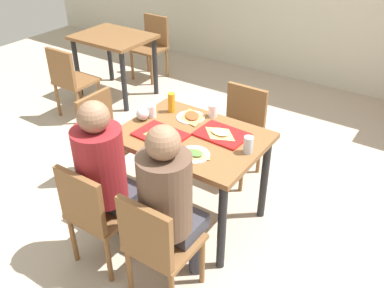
{
  "coord_description": "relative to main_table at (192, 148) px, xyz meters",
  "views": [
    {
      "loc": [
        1.46,
        -2.16,
        2.33
      ],
      "look_at": [
        0.0,
        0.0,
        0.7
      ],
      "focal_mm": 39.12,
      "sensor_mm": 36.0,
      "label": 1
    }
  ],
  "objects": [
    {
      "name": "paper_plate_near_edge",
      "position": [
        0.16,
        -0.21,
        0.12
      ],
      "size": [
        0.22,
        0.22,
        0.01
      ],
      "primitive_type": "cylinder",
      "color": "white",
      "rests_on": "main_table"
    },
    {
      "name": "plastic_cup_a",
      "position": [
        -0.03,
        0.33,
        0.17
      ],
      "size": [
        0.07,
        0.07,
        0.1
      ],
      "primitive_type": "cylinder",
      "color": "white",
      "rests_on": "main_table"
    },
    {
      "name": "ground_plane",
      "position": [
        0.0,
        0.0,
        -0.67
      ],
      "size": [
        10.0,
        10.0,
        0.02
      ],
      "primitive_type": "cube",
      "color": "#B7A893"
    },
    {
      "name": "pizza_slice_b",
      "position": [
        0.17,
        0.1,
        0.14
      ],
      "size": [
        0.23,
        0.18,
        0.02
      ],
      "color": "#DBAD60",
      "rests_on": "tray_red_far"
    },
    {
      "name": "tray_red_far",
      "position": [
        0.18,
        0.12,
        0.12
      ],
      "size": [
        0.37,
        0.28,
        0.02
      ],
      "primitive_type": "cube",
      "rotation": [
        0.0,
        0.0,
        -0.05
      ],
      "color": "red",
      "rests_on": "main_table"
    },
    {
      "name": "tray_red_near",
      "position": [
        -0.18,
        -0.13,
        0.12
      ],
      "size": [
        0.37,
        0.28,
        0.02
      ],
      "primitive_type": "cube",
      "rotation": [
        0.0,
        0.0,
        -0.05
      ],
      "color": "red",
      "rests_on": "main_table"
    },
    {
      "name": "plastic_cup_c",
      "position": [
        -0.42,
        0.06,
        0.17
      ],
      "size": [
        0.07,
        0.07,
        0.1
      ],
      "primitive_type": "cylinder",
      "color": "white",
      "rests_on": "main_table"
    },
    {
      "name": "main_table",
      "position": [
        0.0,
        0.0,
        0.0
      ],
      "size": [
        1.04,
        0.77,
        0.77
      ],
      "color": "brown",
      "rests_on": "ground_plane"
    },
    {
      "name": "condiment_bottle",
      "position": [
        -0.34,
        0.21,
        0.2
      ],
      "size": [
        0.06,
        0.06,
        0.16
      ],
      "primitive_type": "cylinder",
      "color": "orange",
      "rests_on": "main_table"
    },
    {
      "name": "pizza_slice_c",
      "position": [
        -0.14,
        0.21,
        0.13
      ],
      "size": [
        0.26,
        0.26,
        0.02
      ],
      "color": "tan",
      "rests_on": "paper_plate_center"
    },
    {
      "name": "chair_left_end",
      "position": [
        -0.91,
        0.0,
        -0.18
      ],
      "size": [
        0.4,
        0.4,
        0.83
      ],
      "color": "brown",
      "rests_on": "ground_plane"
    },
    {
      "name": "chair_far_side",
      "position": [
        0.0,
        0.77,
        -0.18
      ],
      "size": [
        0.4,
        0.4,
        0.83
      ],
      "color": "brown",
      "rests_on": "ground_plane"
    },
    {
      "name": "chair_near_left",
      "position": [
        -0.26,
        -0.77,
        -0.18
      ],
      "size": [
        0.4,
        0.4,
        0.83
      ],
      "color": "brown",
      "rests_on": "ground_plane"
    },
    {
      "name": "background_chair_near",
      "position": [
        -2.09,
        0.67,
        -0.18
      ],
      "size": [
        0.4,
        0.4,
        0.83
      ],
      "color": "brown",
      "rests_on": "ground_plane"
    },
    {
      "name": "soda_can",
      "position": [
        0.44,
        0.02,
        0.18
      ],
      "size": [
        0.07,
        0.07,
        0.12
      ],
      "primitive_type": "cylinder",
      "color": "#B7BCC6",
      "rests_on": "main_table"
    },
    {
      "name": "pizza_slice_d",
      "position": [
        0.16,
        -0.22,
        0.13
      ],
      "size": [
        0.19,
        0.14,
        0.02
      ],
      "color": "#DBAD60",
      "rests_on": "paper_plate_near_edge"
    },
    {
      "name": "pizza_slice_a",
      "position": [
        -0.18,
        -0.14,
        0.14
      ],
      "size": [
        0.24,
        0.24,
        0.02
      ],
      "color": "#C68C47",
      "rests_on": "tray_red_near"
    },
    {
      "name": "background_table",
      "position": [
        -2.09,
        1.4,
        -0.02
      ],
      "size": [
        0.9,
        0.7,
        0.77
      ],
      "color": "brown",
      "rests_on": "ground_plane"
    },
    {
      "name": "plastic_cup_b",
      "position": [
        0.03,
        -0.33,
        0.17
      ],
      "size": [
        0.07,
        0.07,
        0.1
      ],
      "primitive_type": "cylinder",
      "color": "white",
      "rests_on": "main_table"
    },
    {
      "name": "person_in_brown_jacket",
      "position": [
        0.26,
        -0.63,
        0.07
      ],
      "size": [
        0.32,
        0.42,
        1.24
      ],
      "color": "#383842",
      "rests_on": "ground_plane"
    },
    {
      "name": "chair_near_right",
      "position": [
        0.26,
        -0.77,
        -0.18
      ],
      "size": [
        0.4,
        0.4,
        0.83
      ],
      "color": "brown",
      "rests_on": "ground_plane"
    },
    {
      "name": "background_chair_far",
      "position": [
        -2.09,
        2.14,
        -0.18
      ],
      "size": [
        0.4,
        0.4,
        0.83
      ],
      "color": "brown",
      "rests_on": "ground_plane"
    },
    {
      "name": "paper_plate_center",
      "position": [
        -0.16,
        0.21,
        0.12
      ],
      "size": [
        0.22,
        0.22,
        0.01
      ],
      "primitive_type": "cylinder",
      "color": "white",
      "rests_on": "main_table"
    },
    {
      "name": "foil_bundle",
      "position": [
        -0.44,
        -0.02,
        0.17
      ],
      "size": [
        0.1,
        0.1,
        0.1
      ],
      "primitive_type": "sphere",
      "color": "silver",
      "rests_on": "main_table"
    },
    {
      "name": "person_in_red",
      "position": [
        -0.26,
        -0.63,
        0.07
      ],
      "size": [
        0.32,
        0.42,
        1.24
      ],
      "color": "#383842",
      "rests_on": "ground_plane"
    }
  ]
}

